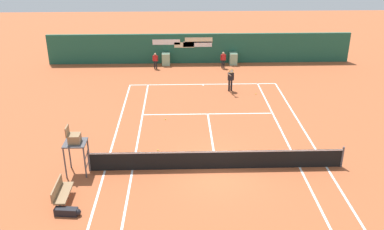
{
  "coord_description": "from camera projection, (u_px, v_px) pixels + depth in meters",
  "views": [
    {
      "loc": [
        -1.72,
        -17.44,
        10.68
      ],
      "look_at": [
        -1.03,
        4.5,
        0.8
      ],
      "focal_mm": 39.87,
      "sensor_mm": 36.0,
      "label": 1
    }
  ],
  "objects": [
    {
      "name": "tennis_net",
      "position": [
        217.0,
        159.0,
        20.11
      ],
      "size": [
        12.1,
        0.1,
        1.07
      ],
      "color": "#4C4C51",
      "rests_on": "ground_plane"
    },
    {
      "name": "tennis_ball_near_service_line",
      "position": [
        158.0,
        150.0,
        21.91
      ],
      "size": [
        0.07,
        0.07,
        0.07
      ],
      "primitive_type": "sphere",
      "color": "#CCE033",
      "rests_on": "ground_plane"
    },
    {
      "name": "ball_kid_centre_post",
      "position": [
        155.0,
        60.0,
        34.01
      ],
      "size": [
        0.43,
        0.19,
        1.3
      ],
      "rotation": [
        0.0,
        0.0,
        3.07
      ],
      "color": "black",
      "rests_on": "ground_plane"
    },
    {
      "name": "player_on_baseline",
      "position": [
        231.0,
        78.0,
        29.38
      ],
      "size": [
        0.49,
        0.79,
        1.8
      ],
      "rotation": [
        0.0,
        0.0,
        3.49
      ],
      "color": "black",
      "rests_on": "ground_plane"
    },
    {
      "name": "ball_kid_left_post",
      "position": [
        223.0,
        59.0,
        34.16
      ],
      "size": [
        0.44,
        0.21,
        1.34
      ],
      "rotation": [
        0.0,
        0.0,
        3.3
      ],
      "color": "black",
      "rests_on": "ground_plane"
    },
    {
      "name": "equipment_bag",
      "position": [
        69.0,
        212.0,
        17.02
      ],
      "size": [
        1.08,
        0.39,
        0.32
      ],
      "color": "black",
      "rests_on": "ground_plane"
    },
    {
      "name": "ground_plane",
      "position": [
        216.0,
        162.0,
        20.85
      ],
      "size": [
        80.0,
        80.0,
        0.01
      ],
      "color": "#A8512D"
    },
    {
      "name": "player_bench",
      "position": [
        61.0,
        191.0,
        17.71
      ],
      "size": [
        0.54,
        1.6,
        0.88
      ],
      "rotation": [
        0.0,
        0.0,
        -1.57
      ],
      "color": "#38383D",
      "rests_on": "ground_plane"
    },
    {
      "name": "sponsor_back_wall",
      "position": [
        200.0,
        49.0,
        35.3
      ],
      "size": [
        25.0,
        1.02,
        2.46
      ],
      "color": "#1E5642",
      "rests_on": "ground_plane"
    },
    {
      "name": "tennis_ball_mid_court",
      "position": [
        165.0,
        119.0,
        25.38
      ],
      "size": [
        0.07,
        0.07,
        0.07
      ],
      "primitive_type": "sphere",
      "color": "#CCE033",
      "rests_on": "ground_plane"
    },
    {
      "name": "tennis_ball_by_sideline",
      "position": [
        256.0,
        94.0,
        29.14
      ],
      "size": [
        0.07,
        0.07,
        0.07
      ],
      "primitive_type": "sphere",
      "color": "#CCE033",
      "rests_on": "ground_plane"
    },
    {
      "name": "umpire_chair",
      "position": [
        75.0,
        142.0,
        19.35
      ],
      "size": [
        1.0,
        1.0,
        2.4
      ],
      "rotation": [
        0.0,
        0.0,
        -1.57
      ],
      "color": "#47474C",
      "rests_on": "ground_plane"
    }
  ]
}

